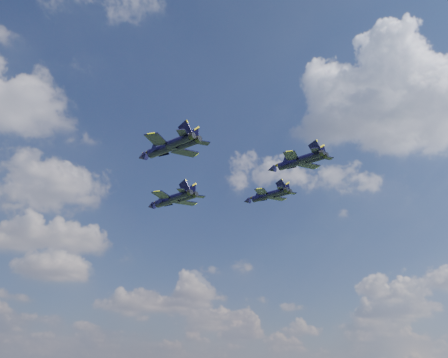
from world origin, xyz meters
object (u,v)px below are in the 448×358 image
jet_right (262,197)px  jet_slot (290,163)px  jet_left (161,149)px  jet_lead (166,201)px

jet_right → jet_slot: 21.61m
jet_left → jet_slot: 26.05m
jet_right → jet_lead: bearing=132.1°
jet_lead → jet_left: jet_left is taller
jet_right → jet_slot: (-6.40, -20.64, -0.18)m
jet_lead → jet_right: jet_right is taller
jet_lead → jet_left: size_ratio=1.01×
jet_right → jet_slot: jet_right is taller
jet_left → jet_right: jet_left is taller
jet_left → jet_lead: bearing=43.3°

